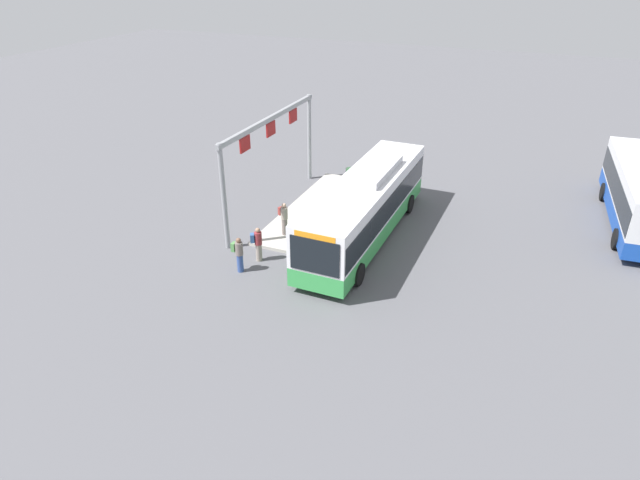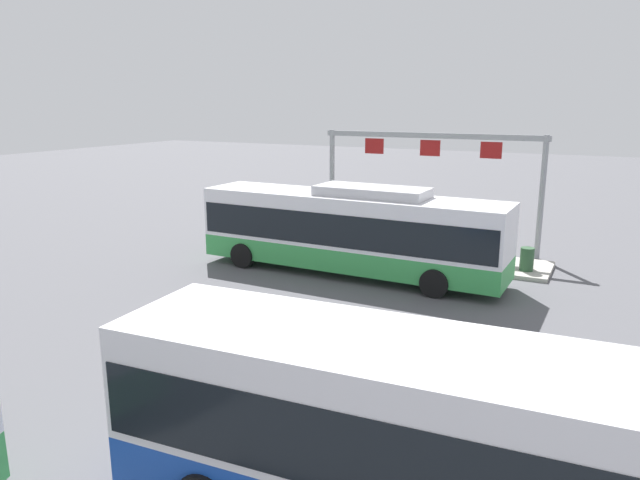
% 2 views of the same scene
% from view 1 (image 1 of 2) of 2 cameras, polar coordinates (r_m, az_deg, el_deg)
% --- Properties ---
extents(ground_plane, '(120.00, 120.00, 0.00)m').
position_cam_1_polar(ground_plane, '(27.38, 4.62, 0.27)').
color(ground_plane, '#56565B').
extents(platform_curb, '(10.00, 2.80, 0.16)m').
position_cam_1_polar(platform_curb, '(30.14, -0.49, 3.28)').
color(platform_curb, '#B2ADA3').
rests_on(platform_curb, ground).
extents(bus_main, '(12.00, 2.85, 3.46)m').
position_cam_1_polar(bus_main, '(26.59, 4.78, 3.73)').
color(bus_main, green).
rests_on(bus_main, ground).
extents(person_boarding, '(0.36, 0.54, 1.67)m').
position_cam_1_polar(person_boarding, '(24.31, -8.43, -1.41)').
color(person_boarding, '#334C8C').
rests_on(person_boarding, ground).
extents(person_waiting_near, '(0.52, 0.61, 1.67)m').
position_cam_1_polar(person_waiting_near, '(25.03, -6.49, -0.35)').
color(person_waiting_near, gray).
rests_on(person_waiting_near, ground).
extents(person_waiting_mid, '(0.52, 0.61, 1.67)m').
position_cam_1_polar(person_waiting_mid, '(26.95, -3.77, 2.33)').
color(person_waiting_mid, slate).
rests_on(person_waiting_mid, platform_curb).
extents(platform_sign_gantry, '(10.09, 0.24, 5.20)m').
position_cam_1_polar(platform_sign_gantry, '(29.10, -5.08, 10.10)').
color(platform_sign_gantry, gray).
rests_on(platform_sign_gantry, ground).
extents(trash_bin, '(0.52, 0.52, 0.90)m').
position_cam_1_polar(trash_bin, '(33.29, 3.13, 6.71)').
color(trash_bin, '#2D5133').
rests_on(trash_bin, platform_curb).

